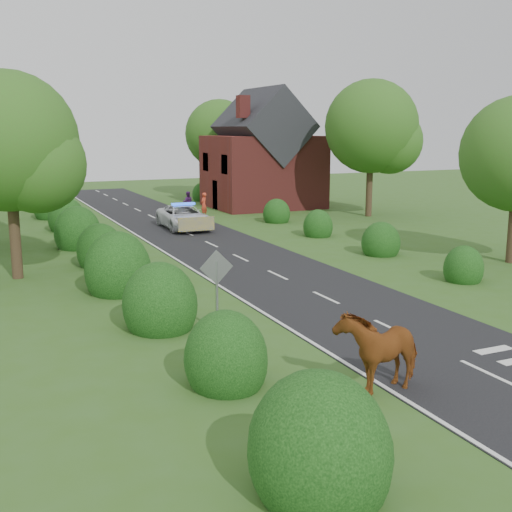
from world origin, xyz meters
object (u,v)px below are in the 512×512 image
pedestrian_red (204,205)px  pedestrian_purple (188,202)px  cow (378,354)px  police_van (184,217)px  road_sign (217,279)px

pedestrian_red → pedestrian_purple: bearing=-127.7°
cow → police_van: bearing=161.1°
police_van → pedestrian_purple: bearing=71.6°
cow → pedestrian_red: pedestrian_red is taller
police_van → road_sign: bearing=-103.3°
road_sign → police_van: bearing=74.9°
road_sign → pedestrian_purple: bearing=73.5°
pedestrian_red → pedestrian_purple: 2.74m
cow → pedestrian_red: size_ratio=1.38×
road_sign → pedestrian_purple: size_ratio=1.64×
cow → pedestrian_red: (6.35, 30.00, 0.02)m
pedestrian_red → pedestrian_purple: pedestrian_red is taller
cow → police_van: 25.67m
road_sign → pedestrian_red: bearing=71.2°
pedestrian_purple → cow: bearing=101.8°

